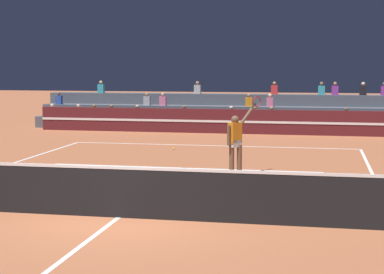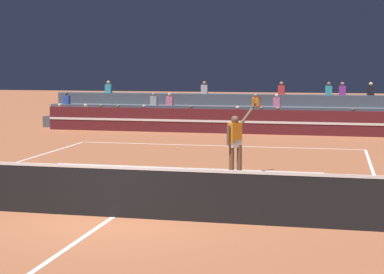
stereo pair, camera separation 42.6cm
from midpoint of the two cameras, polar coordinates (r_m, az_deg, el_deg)
name	(u,v)px [view 2 (the right image)]	position (r m, az deg, el deg)	size (l,w,h in m)	color
ground_plane	(113,217)	(13.27, -6.12, -7.10)	(120.00, 120.00, 0.00)	#AD603D
court_lines	(113,217)	(13.27, -6.12, -7.09)	(11.10, 23.90, 0.01)	white
tennis_net	(113,191)	(13.16, -6.15, -4.80)	(12.00, 0.10, 1.10)	slate
sponsor_banner_wall	(236,121)	(29.04, 4.31, 1.39)	(18.00, 0.26, 1.10)	#51191E
bleacher_stand	(243,115)	(31.53, 4.97, 1.96)	(19.66, 2.85, 2.28)	#4C515B
tennis_player	(236,142)	(17.73, 4.61, -0.45)	(0.93, 1.09, 2.28)	brown
tennis_ball	(177,148)	(23.59, -0.80, -1.03)	(0.07, 0.07, 0.07)	#C6DB33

